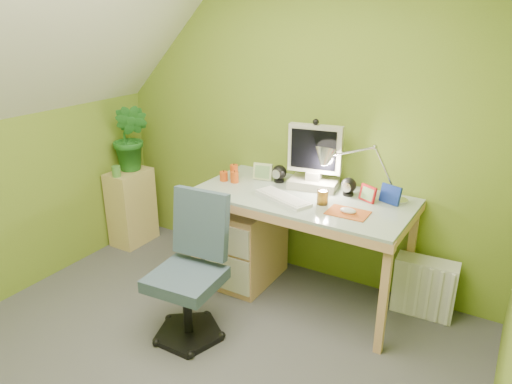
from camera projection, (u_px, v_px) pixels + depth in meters
The scene contains 19 objects.
wall_back at pixel (297, 124), 3.53m from camera, with size 3.20×0.01×2.40m, color olive.
desk at pixel (301, 246), 3.40m from camera, with size 1.49×0.74×0.80m, color tan, non-canonical shape.
monitor at pixel (315, 149), 3.30m from camera, with size 0.42×0.24×0.57m, color #B6B2A3, non-canonical shape.
speaker_left at pixel (279, 173), 3.49m from camera, with size 0.11×0.11×0.13m, color black, non-canonical shape.
speaker_right at pixel (349, 187), 3.24m from camera, with size 0.11×0.11×0.13m, color black, non-canonical shape.
keyboard at pixel (283, 198), 3.18m from camera, with size 0.43×0.14×0.02m, color white.
mousepad at pixel (348, 213), 2.96m from camera, with size 0.26×0.18×0.01m, color #B34E1C.
mouse at pixel (348, 211), 2.96m from camera, with size 0.10×0.07×0.04m, color white.
amber_tumbler at pixel (323, 197), 3.09m from camera, with size 0.08×0.08×0.10m, color brown.
candle_cluster at pixel (231, 173), 3.53m from camera, with size 0.14×0.13×0.11m, color #CF4A11, non-canonical shape.
photo_frame_red at pixel (368, 193), 3.14m from camera, with size 0.13×0.02×0.11m, color #B21315.
photo_frame_blue at pixel (390, 194), 3.10m from camera, with size 0.15×0.02×0.13m, color navy.
photo_frame_green at pixel (263, 172), 3.54m from camera, with size 0.15×0.02×0.13m, color #B7C889.
desk_lamp at pixel (378, 160), 3.09m from camera, with size 0.51×0.22×0.55m, color silver, non-canonical shape.
side_ledge at pixel (132, 207), 4.24m from camera, with size 0.25×0.39×0.68m, color tan.
potted_plant at pixel (131, 138), 4.04m from camera, with size 0.32×0.26×0.59m, color #226622.
green_cup at pixel (116, 171), 3.97m from camera, with size 0.07×0.07×0.09m, color #508F3B.
task_chair at pixel (186, 279), 2.93m from camera, with size 0.48×0.48×0.86m, color #384B5D, non-canonical shape.
radiator at pixel (424, 287), 3.26m from camera, with size 0.41×0.16×0.41m, color silver.
Camera 1 is at (1.50, -1.55, 1.99)m, focal length 33.00 mm.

